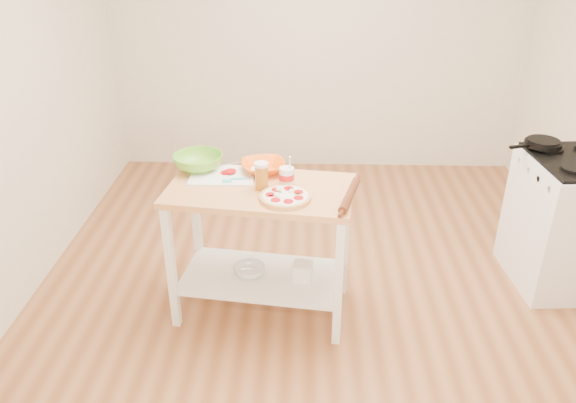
# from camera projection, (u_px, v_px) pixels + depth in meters

# --- Properties ---
(room_shell) EXTENTS (4.04, 4.54, 2.74)m
(room_shell) POSITION_uv_depth(u_px,v_px,m) (325.00, 106.00, 3.35)
(room_shell) COLOR #A1643B
(room_shell) RESTS_ON ground
(prep_island) EXTENTS (1.19, 0.75, 0.90)m
(prep_island) POSITION_uv_depth(u_px,v_px,m) (261.00, 224.00, 3.49)
(prep_island) COLOR tan
(prep_island) RESTS_ON ground
(gas_stove) EXTENTS (0.64, 0.74, 1.11)m
(gas_stove) POSITION_uv_depth(u_px,v_px,m) (565.00, 222.00, 3.87)
(gas_stove) COLOR white
(gas_stove) RESTS_ON ground
(skillet) EXTENTS (0.37, 0.24, 0.03)m
(skillet) POSITION_uv_depth(u_px,v_px,m) (542.00, 143.00, 3.82)
(skillet) COLOR black
(skillet) RESTS_ON gas_stove
(pizza) EXTENTS (0.30, 0.30, 0.05)m
(pizza) POSITION_uv_depth(u_px,v_px,m) (285.00, 197.00, 3.24)
(pizza) COLOR #E5AC61
(pizza) RESTS_ON prep_island
(cutting_board) EXTENTS (0.40, 0.30, 0.04)m
(cutting_board) POSITION_uv_depth(u_px,v_px,m) (222.00, 175.00, 3.53)
(cutting_board) COLOR white
(cutting_board) RESTS_ON prep_island
(spatula) EXTENTS (0.15, 0.06, 0.01)m
(spatula) POSITION_uv_depth(u_px,v_px,m) (233.00, 180.00, 3.44)
(spatula) COLOR #37C4C6
(spatula) RESTS_ON cutting_board
(knife) EXTENTS (0.26, 0.13, 0.01)m
(knife) POSITION_uv_depth(u_px,v_px,m) (216.00, 166.00, 3.63)
(knife) COLOR silver
(knife) RESTS_ON cutting_board
(orange_bowl) EXTENTS (0.33, 0.33, 0.07)m
(orange_bowl) POSITION_uv_depth(u_px,v_px,m) (263.00, 167.00, 3.57)
(orange_bowl) COLOR #F85C0C
(orange_bowl) RESTS_ON prep_island
(green_bowl) EXTENTS (0.32, 0.32, 0.10)m
(green_bowl) POSITION_uv_depth(u_px,v_px,m) (198.00, 162.00, 3.60)
(green_bowl) COLOR #69B42E
(green_bowl) RESTS_ON prep_island
(beer_pint) EXTENTS (0.08, 0.08, 0.17)m
(beer_pint) POSITION_uv_depth(u_px,v_px,m) (262.00, 176.00, 3.33)
(beer_pint) COLOR #AB6318
(beer_pint) RESTS_ON prep_island
(yogurt_tub) EXTENTS (0.09, 0.09, 0.20)m
(yogurt_tub) POSITION_uv_depth(u_px,v_px,m) (287.00, 176.00, 3.39)
(yogurt_tub) COLOR white
(yogurt_tub) RESTS_ON prep_island
(rolling_pin) EXTENTS (0.16, 0.41, 0.05)m
(rolling_pin) POSITION_uv_depth(u_px,v_px,m) (350.00, 195.00, 3.23)
(rolling_pin) COLOR #602B16
(rolling_pin) RESTS_ON prep_island
(shelf_glass_bowl) EXTENTS (0.22, 0.22, 0.06)m
(shelf_glass_bowl) POSITION_uv_depth(u_px,v_px,m) (249.00, 270.00, 3.67)
(shelf_glass_bowl) COLOR silver
(shelf_glass_bowl) RESTS_ON prep_island
(shelf_bin) EXTENTS (0.13, 0.13, 0.12)m
(shelf_bin) POSITION_uv_depth(u_px,v_px,m) (303.00, 271.00, 3.61)
(shelf_bin) COLOR white
(shelf_bin) RESTS_ON prep_island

